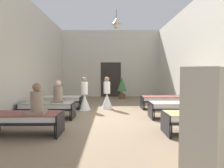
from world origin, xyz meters
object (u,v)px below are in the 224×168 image
Objects in this scene: bed_left_row_2 at (61,99)px; bed_right_row_2 at (162,99)px; bed_right_row_1 at (176,106)px; nurse_mid_aisle at (85,98)px; nurse_near_aisle at (107,97)px; potted_plant at (122,86)px; bed_left_row_0 at (25,118)px; bed_right_row_0 at (200,118)px; patient_seated_secondary at (58,94)px; patient_seated_primary at (37,102)px; bed_left_row_1 at (48,106)px.

bed_right_row_2 is (4.65, 0.00, 0.00)m from bed_left_row_2.
bed_right_row_1 is 3.89m from nurse_mid_aisle.
bed_left_row_2 is 1.28× the size of nurse_mid_aisle.
nurse_near_aisle is 3.65m from potted_plant.
bed_left_row_2 is 1.16m from nurse_mid_aisle.
bed_left_row_0 is at bearing 56.96° from nurse_mid_aisle.
patient_seated_secondary is (-4.30, 2.00, 0.43)m from bed_right_row_0.
nurse_mid_aisle is at bearing -116.47° from potted_plant.
bed_left_row_2 is at bearing 180.00° from bed_right_row_2.
bed_right_row_2 is 5.81m from patient_seated_primary.
bed_right_row_1 is 1.28× the size of nurse_mid_aisle.
bed_right_row_2 is (0.00, 1.90, 0.00)m from bed_right_row_1.
nurse_mid_aisle is at bearing 72.39° from bed_left_row_0.
bed_right_row_0 is 1.00× the size of bed_left_row_2.
bed_left_row_0 is at bearing -99.95° from patient_seated_secondary.
patient_seated_secondary reaches higher than bed_right_row_2.
bed_right_row_1 is 3.20m from nurse_near_aisle.
bed_right_row_0 is at bearing -77.63° from potted_plant.
potted_plant is (-1.62, 3.57, 0.40)m from bed_right_row_2.
nurse_near_aisle is at bearing 178.75° from bed_right_row_2.
nurse_near_aisle and nurse_mid_aisle have the same top height.
bed_left_row_1 is at bearing 180.00° from bed_right_row_1.
nurse_near_aisle is 1.05m from nurse_mid_aisle.
patient_seated_secondary is at bearing -118.00° from nurse_near_aisle.
bed_left_row_2 is at bearing 157.78° from bed_right_row_1.
bed_right_row_2 is at bearing 39.25° from bed_left_row_0.
bed_right_row_1 and bed_left_row_2 have the same top height.
nurse_mid_aisle is 1.86× the size of patient_seated_primary.
bed_right_row_2 is (4.65, 1.90, 0.00)m from bed_left_row_1.
potted_plant is (3.03, 5.47, 0.40)m from bed_left_row_1.
bed_left_row_0 is 4.65m from bed_right_row_0.
patient_seated_primary is (0.35, -0.08, 0.43)m from bed_left_row_0.
bed_right_row_1 is at bearing 0.00° from bed_left_row_1.
bed_right_row_1 is (4.65, 1.90, 0.00)m from bed_left_row_0.
potted_plant is (2.68, 5.38, -0.03)m from patient_seated_secondary.
bed_left_row_1 is 4.65m from bed_right_row_1.
potted_plant reaches higher than bed_right_row_0.
bed_right_row_1 is 1.90m from bed_right_row_2.
patient_seated_primary is at bearing -109.81° from potted_plant.
nurse_mid_aisle is 3.71m from patient_seated_primary.
bed_right_row_0 is 4.32m from patient_seated_primary.
nurse_near_aisle reaches higher than bed_left_row_0.
nurse_near_aisle is at bearing 142.37° from bed_right_row_1.
patient_seated_primary is 0.56× the size of potted_plant.
patient_seated_secondary reaches higher than bed_right_row_1.
nurse_near_aisle is (-2.54, 3.86, 0.09)m from bed_right_row_0.
patient_seated_secondary is at bearing -157.23° from bed_right_row_2.
bed_left_row_0 is 1.28× the size of nurse_near_aisle.
patient_seated_primary is (0.35, -3.88, 0.43)m from bed_left_row_2.
nurse_near_aisle is 1.86× the size of patient_seated_primary.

